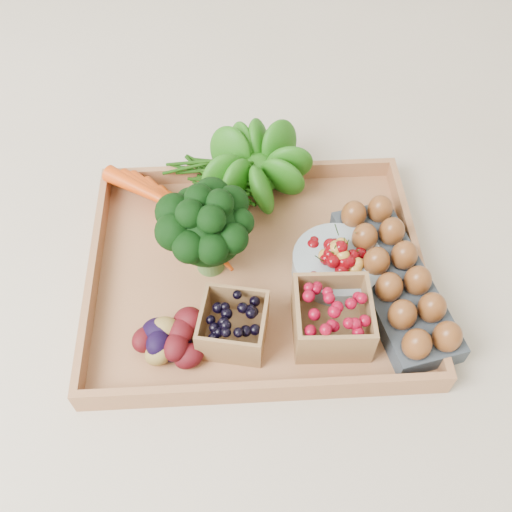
{
  "coord_description": "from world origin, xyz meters",
  "views": [
    {
      "loc": [
        -0.03,
        -0.55,
        0.8
      ],
      "look_at": [
        0.0,
        0.0,
        0.06
      ],
      "focal_mm": 40.0,
      "sensor_mm": 36.0,
      "label": 1
    }
  ],
  "objects_px": {
    "broccoli": "(209,244)",
    "egg_carton": "(393,282)",
    "cherry_bowl": "(337,265)",
    "tray": "(256,274)"
  },
  "relations": [
    {
      "from": "broccoli",
      "to": "tray",
      "type": "bearing_deg",
      "value": -12.63
    },
    {
      "from": "tray",
      "to": "broccoli",
      "type": "bearing_deg",
      "value": 167.37
    },
    {
      "from": "tray",
      "to": "broccoli",
      "type": "height_order",
      "value": "broccoli"
    },
    {
      "from": "broccoli",
      "to": "egg_carton",
      "type": "distance_m",
      "value": 0.31
    },
    {
      "from": "cherry_bowl",
      "to": "egg_carton",
      "type": "relative_size",
      "value": 0.49
    },
    {
      "from": "broccoli",
      "to": "cherry_bowl",
      "type": "relative_size",
      "value": 1.05
    },
    {
      "from": "broccoli",
      "to": "cherry_bowl",
      "type": "distance_m",
      "value": 0.22
    },
    {
      "from": "tray",
      "to": "broccoli",
      "type": "xyz_separation_m",
      "value": [
        -0.08,
        0.02,
        0.07
      ]
    },
    {
      "from": "tray",
      "to": "egg_carton",
      "type": "distance_m",
      "value": 0.23
    },
    {
      "from": "cherry_bowl",
      "to": "egg_carton",
      "type": "height_order",
      "value": "cherry_bowl"
    }
  ]
}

